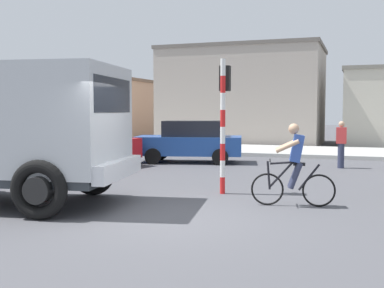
% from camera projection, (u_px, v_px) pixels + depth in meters
% --- Properties ---
extents(ground_plane, '(120.00, 120.00, 0.00)m').
position_uv_depth(ground_plane, '(163.00, 218.00, 8.79)').
color(ground_plane, '#4C4C51').
extents(sidewalk_far, '(80.00, 5.00, 0.16)m').
position_uv_depth(sidewalk_far, '(283.00, 151.00, 22.47)').
color(sidewalk_far, '#ADADA8').
rests_on(sidewalk_far, ground).
extents(cyclist, '(1.71, 0.56, 1.72)m').
position_uv_depth(cyclist, '(294.00, 165.00, 9.83)').
color(cyclist, black).
rests_on(cyclist, ground).
extents(traffic_light_pole, '(0.24, 0.43, 3.20)m').
position_uv_depth(traffic_light_pole, '(224.00, 107.00, 11.30)').
color(traffic_light_pole, red).
rests_on(traffic_light_pole, ground).
extents(car_red_near, '(4.29, 2.58, 1.60)m').
position_uv_depth(car_red_near, '(190.00, 141.00, 18.19)').
color(car_red_near, '#234C9E').
rests_on(car_red_near, ground).
extents(car_white_mid, '(4.27, 2.53, 1.60)m').
position_uv_depth(car_white_mid, '(84.00, 142.00, 17.42)').
color(car_white_mid, red).
rests_on(car_white_mid, ground).
extents(pedestrian_near_kerb, '(0.34, 0.22, 1.62)m').
position_uv_depth(pedestrian_near_kerb, '(341.00, 144.00, 16.35)').
color(pedestrian_near_kerb, '#2D334C').
rests_on(pedestrian_near_kerb, ground).
extents(building_corner_left, '(7.18, 6.41, 4.06)m').
position_uv_depth(building_corner_left, '(99.00, 110.00, 32.91)').
color(building_corner_left, tan).
rests_on(building_corner_left, ground).
extents(building_mid_block, '(9.38, 6.36, 5.72)m').
position_uv_depth(building_mid_block, '(244.00, 96.00, 28.90)').
color(building_mid_block, '#9E9389').
rests_on(building_mid_block, ground).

